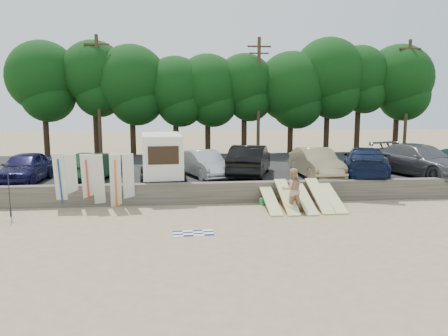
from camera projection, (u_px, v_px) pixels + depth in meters
The scene contains 30 objects.
ground at pixel (280, 217), 18.30m from camera, with size 120.00×120.00×0.00m, color tan.
seawall at pixel (266, 192), 21.18m from camera, with size 44.00×0.50×1.00m, color #6B6356.
parking_lot at pixel (243, 171), 28.58m from camera, with size 44.00×14.50×0.70m, color #282828.
treeline at pixel (233, 80), 34.62m from camera, with size 33.90×5.96×9.33m.
utility_poles at pixel (259, 94), 33.45m from camera, with size 25.80×0.26×9.00m.
box_trailer at pixel (162, 155), 22.62m from camera, with size 2.47×4.04×2.47m.
car_0 at pixel (25, 168), 22.36m from camera, with size 1.86×4.61×1.57m, color #13113E.
car_1 at pixel (96, 166), 23.49m from camera, with size 1.51×4.34×1.43m, color #13341D.
car_2 at pixel (204, 164), 24.14m from camera, with size 1.54×4.42×1.46m, color #B0B0B5.
car_3 at pixel (250, 160), 24.53m from camera, with size 1.85×5.30×1.75m, color black.
car_4 at pixel (316, 163), 23.89m from camera, with size 1.71×4.89×1.61m, color tan.
car_5 at pixel (365, 162), 24.12m from camera, with size 2.34×5.75×1.67m, color #0E1633.
car_6 at pixel (420, 160), 24.50m from camera, with size 2.47×6.07×1.76m, color #494A4D.
surfboard_upright_0 at pixel (60, 181), 19.69m from camera, with size 0.50×0.06×2.60m, color silver.
surfboard_upright_1 at pixel (72, 181), 19.77m from camera, with size 0.50×0.06×2.60m, color silver.
surfboard_upright_2 at pixel (88, 181), 19.78m from camera, with size 0.50×0.06×2.60m, color silver.
surfboard_upright_3 at pixel (99, 181), 19.72m from camera, with size 0.50×0.06×2.60m, color silver.
surfboard_upright_4 at pixel (116, 181), 19.78m from camera, with size 0.50×0.06×2.60m, color silver.
surfboard_upright_5 at pixel (129, 180), 19.95m from camera, with size 0.50×0.06×2.60m, color silver.
surfboard_low_0 at pixel (270, 199), 19.76m from camera, with size 0.56×3.00×0.07m, color #D8D088.
surfboard_low_1 at pixel (287, 197), 19.73m from camera, with size 0.56×3.00×0.07m, color #D8D088.
surfboard_low_2 at pixel (304, 198), 19.84m from camera, with size 0.56×3.00×0.07m, color #D8D088.
surfboard_low_3 at pixel (319, 195), 19.98m from camera, with size 0.56×3.00×0.07m, color #D8D088.
surfboard_low_4 at pixel (332, 196), 20.08m from camera, with size 0.56×3.00×0.07m, color #D8D088.
beachgoer_a at pixel (294, 191), 19.57m from camera, with size 0.61×0.40×1.66m, color tan.
beachgoer_b at pixel (292, 190), 19.27m from camera, with size 0.94×0.73×1.93m, color tan.
cooler at pixel (264, 201), 20.62m from camera, with size 0.38×0.30×0.32m, color green.
gear_bag at pixel (284, 202), 20.69m from camera, with size 0.30×0.25×0.22m, color #C44917.
beach_towel at pixel (193, 233), 16.07m from camera, with size 1.50×1.50×0.00m, color white.
beach_umbrella at pixel (8, 189), 18.26m from camera, with size 2.60×2.65×2.38m, color black.
Camera 1 is at (-4.19, -17.45, 4.74)m, focal length 35.00 mm.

